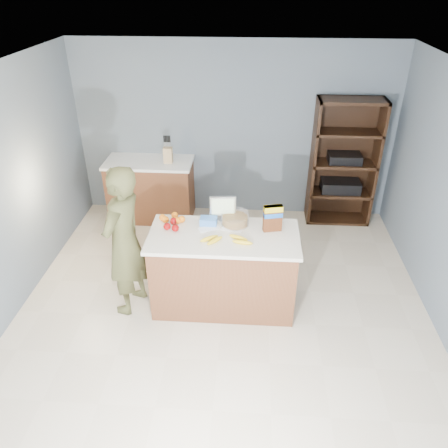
# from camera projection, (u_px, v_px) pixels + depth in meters

# --- Properties ---
(floor) EXTENTS (4.50, 5.00, 0.02)m
(floor) POSITION_uv_depth(u_px,v_px,m) (222.00, 320.00, 4.69)
(floor) COLOR beige
(floor) RESTS_ON ground
(walls) EXTENTS (4.52, 5.02, 2.51)m
(walls) POSITION_uv_depth(u_px,v_px,m) (221.00, 181.00, 3.85)
(walls) COLOR slate
(walls) RESTS_ON ground
(counter_peninsula) EXTENTS (1.56, 0.76, 0.90)m
(counter_peninsula) POSITION_uv_depth(u_px,v_px,m) (224.00, 273.00, 4.74)
(counter_peninsula) COLOR brown
(counter_peninsula) RESTS_ON ground
(back_cabinet) EXTENTS (1.24, 0.62, 0.90)m
(back_cabinet) POSITION_uv_depth(u_px,v_px,m) (151.00, 189.00, 6.42)
(back_cabinet) COLOR brown
(back_cabinet) RESTS_ON ground
(shelving_unit) EXTENTS (0.90, 0.40, 1.80)m
(shelving_unit) POSITION_uv_depth(u_px,v_px,m) (343.00, 164.00, 6.18)
(shelving_unit) COLOR black
(shelving_unit) RESTS_ON ground
(person) EXTENTS (0.55, 0.70, 1.67)m
(person) POSITION_uv_depth(u_px,v_px,m) (124.00, 242.00, 4.49)
(person) COLOR #454525
(person) RESTS_ON ground
(knife_block) EXTENTS (0.12, 0.10, 0.31)m
(knife_block) POSITION_uv_depth(u_px,v_px,m) (168.00, 154.00, 6.09)
(knife_block) COLOR tan
(knife_block) RESTS_ON back_cabinet
(envelopes) EXTENTS (0.48, 0.19, 0.00)m
(envelopes) POSITION_uv_depth(u_px,v_px,m) (221.00, 229.00, 4.59)
(envelopes) COLOR white
(envelopes) RESTS_ON counter_peninsula
(bananas) EXTENTS (0.54, 0.23, 0.05)m
(bananas) POSITION_uv_depth(u_px,v_px,m) (226.00, 240.00, 4.37)
(bananas) COLOR yellow
(bananas) RESTS_ON counter_peninsula
(apples) EXTENTS (0.17, 0.22, 0.08)m
(apples) POSITION_uv_depth(u_px,v_px,m) (172.00, 225.00, 4.58)
(apples) COLOR #870707
(apples) RESTS_ON counter_peninsula
(oranges) EXTENTS (0.29, 0.19, 0.07)m
(oranges) POSITION_uv_depth(u_px,v_px,m) (173.00, 219.00, 4.70)
(oranges) COLOR orange
(oranges) RESTS_ON counter_peninsula
(blue_carton) EXTENTS (0.18, 0.12, 0.08)m
(blue_carton) POSITION_uv_depth(u_px,v_px,m) (209.00, 221.00, 4.65)
(blue_carton) COLOR blue
(blue_carton) RESTS_ON counter_peninsula
(salad_bowl) EXTENTS (0.30, 0.30, 0.13)m
(salad_bowl) POSITION_uv_depth(u_px,v_px,m) (235.00, 219.00, 4.65)
(salad_bowl) COLOR #267219
(salad_bowl) RESTS_ON counter_peninsula
(tv) EXTENTS (0.28, 0.12, 0.28)m
(tv) POSITION_uv_depth(u_px,v_px,m) (223.00, 207.00, 4.67)
(tv) COLOR silver
(tv) RESTS_ON counter_peninsula
(cereal_box) EXTENTS (0.20, 0.11, 0.29)m
(cereal_box) POSITION_uv_depth(u_px,v_px,m) (273.00, 216.00, 4.48)
(cereal_box) COLOR #592B14
(cereal_box) RESTS_ON counter_peninsula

